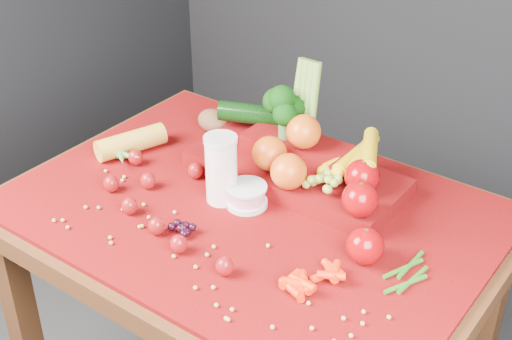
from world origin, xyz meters
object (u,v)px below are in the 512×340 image
Objects in this scene: milk_glass at (221,167)px; produce_mound at (304,162)px; yogurt_bowl at (247,195)px; table at (251,245)px.

produce_mound reaches higher than milk_glass.
produce_mound is (0.11, 0.17, -0.03)m from milk_glass.
produce_mound is at bearing 70.13° from yogurt_bowl.
yogurt_bowl reaches higher than table.
yogurt_bowl is (-0.01, 0.00, 0.13)m from table.
yogurt_bowl is (0.06, 0.02, -0.06)m from milk_glass.
milk_glass reaches higher than yogurt_bowl.
produce_mound reaches higher than table.
yogurt_bowl is 0.16× the size of produce_mound.
milk_glass is 0.09m from yogurt_bowl.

